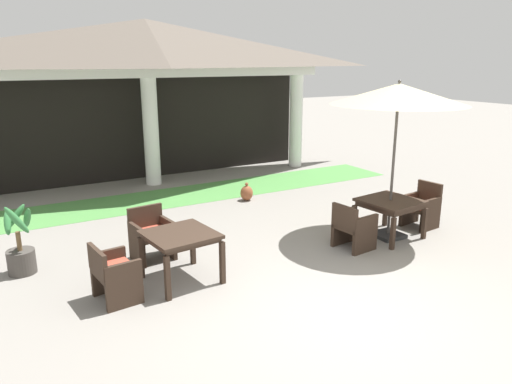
% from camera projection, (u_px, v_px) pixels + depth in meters
% --- Properties ---
extents(ground_plane, '(60.00, 60.00, 0.00)m').
position_uv_depth(ground_plane, '(350.00, 314.00, 6.26)').
color(ground_plane, gray).
extents(background_pavilion, '(10.23, 2.41, 4.14)m').
position_uv_depth(background_pavilion, '(145.00, 59.00, 12.06)').
color(background_pavilion, white).
rests_on(background_pavilion, ground).
extents(lawn_strip, '(12.03, 1.66, 0.01)m').
position_uv_depth(lawn_strip, '(174.00, 197.00, 11.59)').
color(lawn_strip, '#519347').
rests_on(lawn_strip, ground).
extents(patio_table_near_foreground, '(1.05, 1.05, 0.75)m').
position_uv_depth(patio_table_near_foreground, '(180.00, 239.00, 7.05)').
color(patio_table_near_foreground, '#38281E').
rests_on(patio_table_near_foreground, ground).
extents(patio_chair_near_foreground_west, '(0.58, 0.68, 0.80)m').
position_uv_depth(patio_chair_near_foreground_west, '(114.00, 273.00, 6.54)').
color(patio_chair_near_foreground_west, '#38281E').
rests_on(patio_chair_near_foreground_west, ground).
extents(patio_chair_near_foreground_north, '(0.67, 0.61, 0.86)m').
position_uv_depth(patio_chair_near_foreground_north, '(151.00, 235.00, 7.91)').
color(patio_chair_near_foreground_north, '#38281E').
rests_on(patio_chair_near_foreground_north, ground).
extents(patio_table_mid_left, '(1.06, 1.06, 0.72)m').
position_uv_depth(patio_table_mid_left, '(390.00, 205.00, 8.84)').
color(patio_table_mid_left, '#38281E').
rests_on(patio_table_mid_left, ground).
extents(patio_umbrella_mid_left, '(2.36, 2.36, 2.85)m').
position_uv_depth(patio_umbrella_mid_left, '(399.00, 96.00, 8.31)').
color(patio_umbrella_mid_left, '#2D2D2D').
rests_on(patio_umbrella_mid_left, ground).
extents(patio_chair_mid_left_east, '(0.62, 0.60, 0.87)m').
position_uv_depth(patio_chair_mid_left_east, '(421.00, 207.00, 9.45)').
color(patio_chair_mid_left_east, '#38281E').
rests_on(patio_chair_mid_left_east, ground).
extents(patio_chair_mid_left_west, '(0.61, 0.63, 0.81)m').
position_uv_depth(patio_chair_mid_left_west, '(353.00, 227.00, 8.35)').
color(patio_chair_mid_left_west, '#38281E').
rests_on(patio_chair_mid_left_west, ground).
extents(potted_palm_left_edge, '(0.44, 0.43, 1.15)m').
position_uv_depth(potted_palm_left_edge, '(21.00, 252.00, 7.39)').
color(potted_palm_left_edge, '#47423D').
rests_on(potted_palm_left_edge, ground).
extents(terracotta_urn, '(0.29, 0.29, 0.43)m').
position_uv_depth(terracotta_urn, '(247.00, 193.00, 11.27)').
color(terracotta_urn, brown).
rests_on(terracotta_urn, ground).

